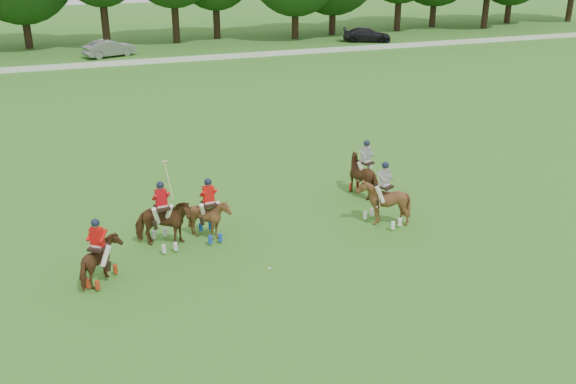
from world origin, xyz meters
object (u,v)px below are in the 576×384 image
object	(u,v)px
polo_red_c	(210,217)
polo_stripe_a	(365,175)
polo_red_a	(100,261)
polo_red_b	(163,223)
polo_ball	(269,268)
car_mid	(110,48)
car_right	(367,35)
polo_stripe_b	(383,202)

from	to	relation	value
polo_red_c	polo_stripe_a	bearing A→B (deg)	14.70
polo_red_a	polo_stripe_a	xyz separation A→B (m)	(10.76, 3.71, 0.09)
polo_red_b	polo_ball	size ratio (longest dim) A/B	32.32
car_mid	polo_red_b	xyz separation A→B (m)	(-1.86, -38.27, 0.12)
polo_red_a	polo_stripe_a	world-z (taller)	polo_stripe_a
car_right	polo_red_a	xyz separation A→B (m)	(-28.94, -40.08, 0.07)
polo_stripe_a	polo_ball	world-z (taller)	polo_stripe_a
polo_red_c	polo_ball	world-z (taller)	polo_red_c
car_right	polo_red_a	size ratio (longest dim) A/B	2.22
car_mid	polo_red_c	xyz separation A→B (m)	(-0.24, -38.18, 0.06)
car_mid	polo_red_c	bearing A→B (deg)	159.78
car_mid	car_right	xyz separation A→B (m)	(24.84, 0.00, -0.05)
polo_stripe_a	polo_stripe_b	distance (m)	2.90
polo_stripe_b	polo_ball	size ratio (longest dim) A/B	26.91
polo_stripe_a	polo_stripe_b	size ratio (longest dim) A/B	0.96
polo_red_a	polo_stripe_b	world-z (taller)	polo_stripe_b
car_mid	polo_stripe_a	size ratio (longest dim) A/B	1.92
polo_red_a	polo_red_b	bearing A→B (deg)	39.10
car_right	polo_stripe_a	bearing A→B (deg)	176.80
car_mid	polo_red_a	size ratio (longest dim) A/B	2.09
polo_stripe_a	polo_ball	bearing A→B (deg)	-140.38
polo_red_b	polo_stripe_a	bearing A→B (deg)	12.54
car_right	polo_stripe_b	world-z (taller)	polo_stripe_b
car_mid	polo_stripe_a	world-z (taller)	polo_stripe_a
polo_stripe_a	polo_red_b	bearing A→B (deg)	-167.46
car_right	polo_red_a	world-z (taller)	polo_red_a
car_mid	polo_stripe_a	bearing A→B (deg)	170.51
car_right	polo_red_b	size ratio (longest dim) A/B	1.62
polo_red_a	polo_red_c	world-z (taller)	polo_red_c
polo_red_c	car_mid	bearing A→B (deg)	89.64
car_right	polo_stripe_a	xyz separation A→B (m)	(-18.18, -36.37, 0.16)
car_mid	car_right	size ratio (longest dim) A/B	0.94
polo_stripe_b	car_mid	bearing A→B (deg)	98.69
car_mid	polo_red_a	bearing A→B (deg)	154.30
polo_stripe_a	polo_stripe_b	bearing A→B (deg)	-103.32
polo_red_b	polo_stripe_b	bearing A→B (deg)	-6.71
car_mid	polo_red_c	distance (m)	38.18
polo_stripe_a	polo_red_a	bearing A→B (deg)	-160.97
polo_red_c	polo_ball	xyz separation A→B (m)	(1.22, -2.89, -0.75)
car_right	polo_stripe_a	world-z (taller)	polo_stripe_a
car_right	polo_red_b	world-z (taller)	polo_red_b
polo_stripe_b	polo_ball	distance (m)	5.42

